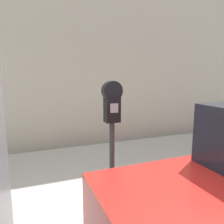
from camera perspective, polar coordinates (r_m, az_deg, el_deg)
sidewalk at (r=3.64m, az=-14.83°, el=-17.26°), size 24.00×2.80×0.11m
building_facade at (r=5.25m, az=-18.56°, el=20.62°), size 24.00×0.30×5.46m
parking_meter at (r=2.41m, az=0.00°, el=-1.86°), size 0.21×0.13×1.51m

